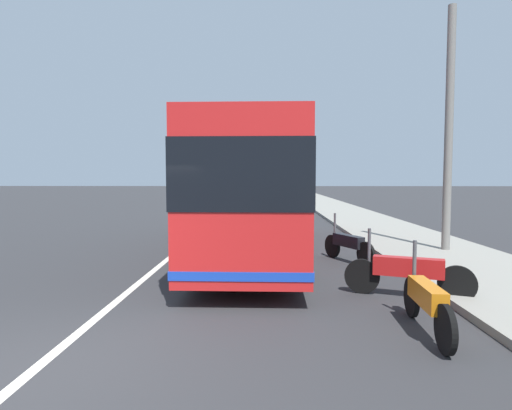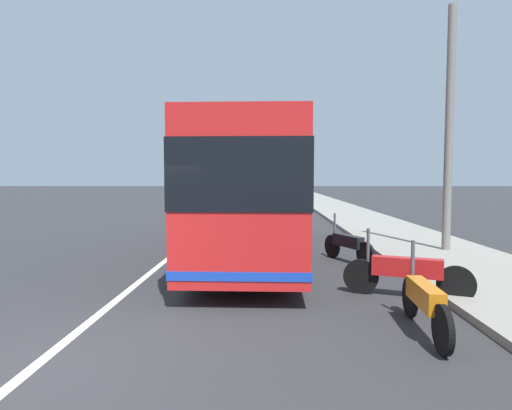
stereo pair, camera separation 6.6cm
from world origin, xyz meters
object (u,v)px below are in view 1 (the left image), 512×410
Objects in this scene: motorcycle_by_tree at (407,272)px; utility_pole at (449,132)px; coach_bus at (254,187)px; motorcycle_far_end at (426,301)px; motorcycle_angled at (348,245)px; car_far_distant at (219,191)px; car_oncoming at (257,195)px; car_ahead_same_lane at (269,204)px.

motorcycle_by_tree is 6.21m from utility_pole.
coach_bus is 5.27× the size of motorcycle_far_end.
motorcycle_angled is at bearing 112.20° from utility_pole.
motorcycle_by_tree is at bearing 150.13° from utility_pole.
motorcycle_by_tree is at bearing 161.82° from motorcycle_angled.
car_far_distant reaches higher than motorcycle_angled.
coach_bus is 5.93m from utility_pole.
car_oncoming is (26.39, 3.02, 0.24)m from motorcycle_angled.
car_far_distant is (43.39, 8.42, 0.21)m from motorcycle_by_tree.
car_far_distant is at bearing 19.95° from car_oncoming.
coach_bus is at bearing -178.43° from car_ahead_same_lane.
motorcycle_angled is at bearing -61.90° from motorcycle_by_tree.
car_far_distant is (40.01, 7.96, 0.23)m from motorcycle_angled.
motorcycle_angled is 0.43× the size of car_oncoming.
coach_bus is at bearing -36.76° from motorcycle_by_tree.
coach_bus is at bearing 90.00° from utility_pole.
coach_bus is 2.46× the size of car_ahead_same_lane.
car_oncoming is (31.58, 3.15, 0.24)m from motorcycle_far_end.
car_ahead_same_lane reaches higher than motorcycle_angled.
car_far_distant is 40.40m from utility_pole.
car_ahead_same_lane is (12.26, -0.51, -1.29)m from coach_bus.
car_oncoming is at bearing 8.31° from car_ahead_same_lane.
motorcycle_by_tree is (-4.66, -3.02, -1.49)m from coach_bus.
car_ahead_same_lane is 27.13m from car_far_distant.
car_ahead_same_lane is at bearing -1.65° from coach_bus.
motorcycle_far_end is at bearing 100.07° from motorcycle_by_tree.
motorcycle_far_end is 0.46× the size of car_far_distant.
motorcycle_angled reaches higher than motorcycle_far_end.
coach_bus is 12.34m from car_ahead_same_lane.
motorcycle_angled is 26.56m from car_oncoming.
motorcycle_far_end is 45.93m from car_far_distant.
coach_bus is at bearing 25.41° from motorcycle_far_end.
coach_bus is at bearing 9.27° from car_far_distant.
car_oncoming is (29.77, 3.48, 0.22)m from motorcycle_by_tree.
car_far_distant is 0.64× the size of utility_pole.
motorcycle_by_tree is 0.50× the size of car_oncoming.
utility_pole is at bearing -153.11° from car_ahead_same_lane.
motorcycle_by_tree is at bearing 12.32° from car_far_distant.
car_oncoming is at bearing 8.52° from motorcycle_far_end.
car_oncoming reaches higher than motorcycle_by_tree.
coach_bus is 25.14m from car_oncoming.
car_far_distant is at bearing 15.99° from utility_pole.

